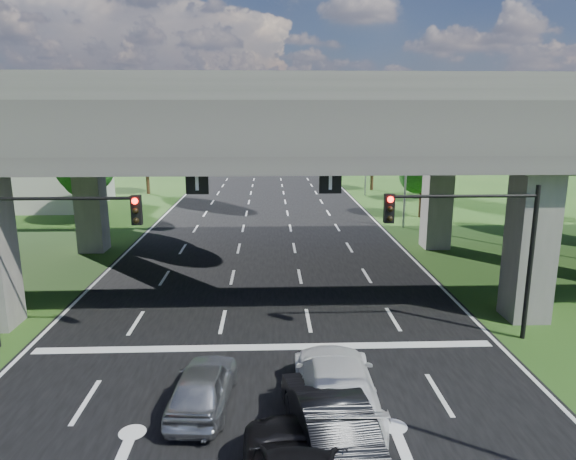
{
  "coord_description": "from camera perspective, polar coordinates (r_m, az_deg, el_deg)",
  "views": [
    {
      "loc": [
        0.18,
        -14.18,
        8.5
      ],
      "look_at": [
        1.04,
        8.52,
        3.37
      ],
      "focal_mm": 32.0,
      "sensor_mm": 36.0,
      "label": 1
    }
  ],
  "objects": [
    {
      "name": "ground",
      "position": [
        16.53,
        -2.6,
        -18.23
      ],
      "size": [
        160.0,
        160.0,
        0.0
      ],
      "primitive_type": "plane",
      "color": "#214716",
      "rests_on": "ground"
    },
    {
      "name": "road",
      "position": [
        25.63,
        -2.46,
        -6.62
      ],
      "size": [
        18.0,
        120.0,
        0.03
      ],
      "primitive_type": "cube",
      "color": "black",
      "rests_on": "ground"
    },
    {
      "name": "overpass",
      "position": [
        26.18,
        -2.6,
        11.44
      ],
      "size": [
        80.0,
        15.0,
        10.0
      ],
      "color": "#3A3735",
      "rests_on": "ground"
    },
    {
      "name": "signal_right",
      "position": [
        20.14,
        20.21,
        -0.44
      ],
      "size": [
        5.76,
        0.54,
        6.0
      ],
      "color": "black",
      "rests_on": "ground"
    },
    {
      "name": "signal_left",
      "position": [
        20.27,
        -25.35,
        -0.81
      ],
      "size": [
        5.76,
        0.54,
        6.0
      ],
      "color": "black",
      "rests_on": "ground"
    },
    {
      "name": "streetlight_far",
      "position": [
        39.53,
        12.52,
        8.58
      ],
      "size": [
        3.38,
        0.25,
        10.0
      ],
      "color": "gray",
      "rests_on": "ground"
    },
    {
      "name": "streetlight_beyond",
      "position": [
        55.14,
        8.33,
        9.84
      ],
      "size": [
        3.38,
        0.25,
        10.0
      ],
      "color": "gray",
      "rests_on": "ground"
    },
    {
      "name": "tree_left_near",
      "position": [
        42.75,
        -21.62,
        6.9
      ],
      "size": [
        4.5,
        4.5,
        7.8
      ],
      "color": "black",
      "rests_on": "ground"
    },
    {
      "name": "tree_left_mid",
      "position": [
        51.32,
        -21.83,
        6.99
      ],
      "size": [
        3.91,
        3.9,
        6.76
      ],
      "color": "black",
      "rests_on": "ground"
    },
    {
      "name": "tree_left_far",
      "position": [
        57.79,
        -15.49,
        8.94
      ],
      "size": [
        4.8,
        4.8,
        8.32
      ],
      "color": "black",
      "rests_on": "ground"
    },
    {
      "name": "tree_right_near",
      "position": [
        44.28,
        14.86,
        7.12
      ],
      "size": [
        4.2,
        4.2,
        7.28
      ],
      "color": "black",
      "rests_on": "ground"
    },
    {
      "name": "tree_right_mid",
      "position": [
        52.81,
        15.47,
        7.57
      ],
      "size": [
        3.91,
        3.9,
        6.76
      ],
      "color": "black",
      "rests_on": "ground"
    },
    {
      "name": "tree_right_far",
      "position": [
        59.49,
        9.47,
        9.01
      ],
      "size": [
        4.5,
        4.5,
        7.8
      ],
      "color": "black",
      "rests_on": "ground"
    },
    {
      "name": "car_silver",
      "position": [
        15.94,
        -9.41,
        -16.69
      ],
      "size": [
        1.96,
        4.17,
        1.38
      ],
      "primitive_type": "imported",
      "rotation": [
        0.0,
        0.0,
        3.06
      ],
      "color": "#AAADB2",
      "rests_on": "road"
    },
    {
      "name": "car_dark",
      "position": [
        14.17,
        4.48,
        -20.08
      ],
      "size": [
        2.36,
        5.07,
        1.61
      ],
      "primitive_type": "imported",
      "rotation": [
        0.0,
        0.0,
        3.28
      ],
      "color": "black",
      "rests_on": "road"
    },
    {
      "name": "car_white",
      "position": [
        15.55,
        5.35,
        -16.81
      ],
      "size": [
        2.44,
        5.73,
        1.65
      ],
      "primitive_type": "imported",
      "rotation": [
        0.0,
        0.0,
        3.12
      ],
      "color": "silver",
      "rests_on": "road"
    }
  ]
}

